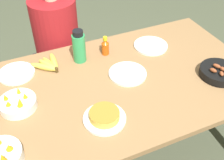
{
  "coord_description": "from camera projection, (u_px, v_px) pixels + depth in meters",
  "views": [
    {
      "loc": [
        -0.51,
        -1.15,
        1.84
      ],
      "look_at": [
        0.0,
        0.0,
        0.76
      ],
      "focal_mm": 45.0,
      "sensor_mm": 36.0,
      "label": 1
    }
  ],
  "objects": [
    {
      "name": "person_figure",
      "position": [
        59.0,
        56.0,
        2.27
      ],
      "size": [
        0.38,
        0.38,
        1.24
      ],
      "color": "black",
      "rests_on": "ground_plane"
    },
    {
      "name": "dining_table",
      "position": [
        112.0,
        94.0,
        1.73
      ],
      "size": [
        1.83,
        1.0,
        0.73
      ],
      "color": "olive",
      "rests_on": "ground_plane"
    },
    {
      "name": "fruit_bowl_citrus",
      "position": [
        18.0,
        103.0,
        1.51
      ],
      "size": [
        0.2,
        0.2,
        0.11
      ],
      "color": "silver",
      "rests_on": "dining_table"
    },
    {
      "name": "skillet",
      "position": [
        220.0,
        73.0,
        1.72
      ],
      "size": [
        0.24,
        0.38,
        0.08
      ],
      "rotation": [
        0.0,
        0.0,
        4.95
      ],
      "color": "black",
      "rests_on": "dining_table"
    },
    {
      "name": "empty_plate_near_front",
      "position": [
        128.0,
        74.0,
        1.74
      ],
      "size": [
        0.24,
        0.24,
        0.02
      ],
      "color": "silver",
      "rests_on": "dining_table"
    },
    {
      "name": "banana_bunch",
      "position": [
        49.0,
        64.0,
        1.79
      ],
      "size": [
        0.18,
        0.21,
        0.04
      ],
      "color": "gold",
      "rests_on": "dining_table"
    },
    {
      "name": "fruit_bowl_mango",
      "position": [
        0.0,
        157.0,
        1.25
      ],
      "size": [
        0.2,
        0.2,
        0.12
      ],
      "color": "silver",
      "rests_on": "dining_table"
    },
    {
      "name": "hot_sauce_bottle",
      "position": [
        105.0,
        47.0,
        1.88
      ],
      "size": [
        0.05,
        0.05,
        0.13
      ],
      "color": "#C64C0F",
      "rests_on": "dining_table"
    },
    {
      "name": "empty_plate_far_left",
      "position": [
        151.0,
        46.0,
        1.98
      ],
      "size": [
        0.24,
        0.24,
        0.02
      ],
      "color": "silver",
      "rests_on": "dining_table"
    },
    {
      "name": "ground_plane",
      "position": [
        112.0,
        155.0,
        2.15
      ],
      "size": [
        14.0,
        14.0,
        0.0
      ],
      "primitive_type": "plane",
      "color": "#474C38"
    },
    {
      "name": "water_bottle",
      "position": [
        79.0,
        47.0,
        1.79
      ],
      "size": [
        0.08,
        0.08,
        0.22
      ],
      "color": "#2D9351",
      "rests_on": "dining_table"
    },
    {
      "name": "frittata_plate_center",
      "position": [
        104.0,
        117.0,
        1.45
      ],
      "size": [
        0.22,
        0.22,
        0.06
      ],
      "color": "silver",
      "rests_on": "dining_table"
    },
    {
      "name": "empty_plate_far_right",
      "position": [
        16.0,
        73.0,
        1.74
      ],
      "size": [
        0.23,
        0.23,
        0.02
      ],
      "color": "silver",
      "rests_on": "dining_table"
    }
  ]
}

